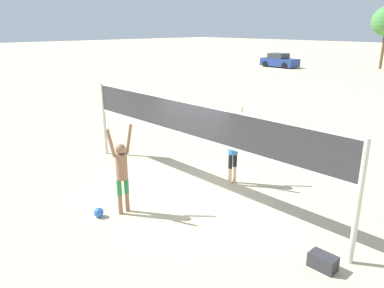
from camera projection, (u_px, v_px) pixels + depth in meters
The scene contains 7 objects.
ground_plane at pixel (192, 192), 10.30m from camera, with size 200.00×200.00×0.00m, color beige.
volleyball_net at pixel (192, 127), 9.74m from camera, with size 8.99×0.11×2.51m.
player_spiker at pixel (122, 169), 8.81m from camera, with size 0.28×0.71×2.18m.
player_blocker at pixel (233, 145), 10.49m from camera, with size 0.28×0.72×2.22m.
volleyball at pixel (99, 212), 8.91m from camera, with size 0.24×0.24×0.24m.
gear_bag at pixel (323, 261), 7.01m from camera, with size 0.51×0.31×0.29m.
parked_car_mid at pixel (279, 61), 40.69m from camera, with size 4.05×1.99×1.48m.
Camera 1 is at (6.84, -6.48, 4.37)m, focal length 35.00 mm.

